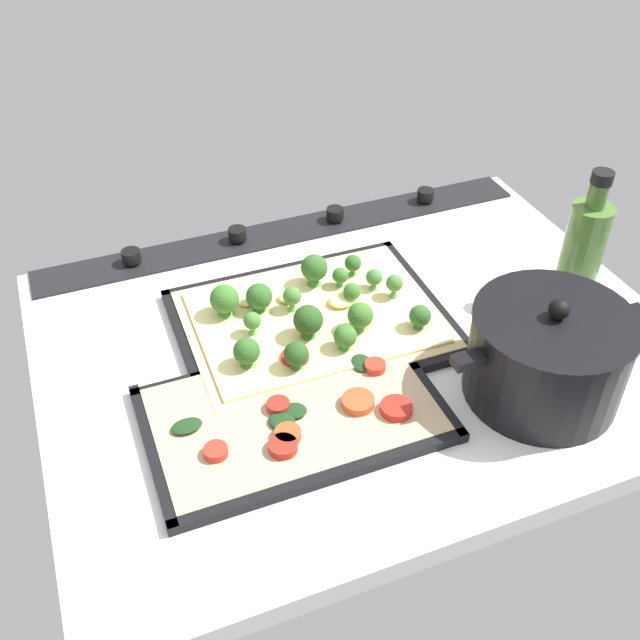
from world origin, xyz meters
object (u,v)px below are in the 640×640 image
broccoli_pizza (311,316)px  cooking_pot (547,355)px  baking_tray_front (313,325)px  oil_bottle (583,249)px  baking_tray_back (293,415)px  veggie_pizza_back (296,411)px

broccoli_pizza → cooking_pot: bearing=135.1°
cooking_pot → baking_tray_front: bearing=-45.4°
broccoli_pizza → oil_bottle: size_ratio=1.71×
baking_tray_back → cooking_pot: bearing=166.8°
veggie_pizza_back → cooking_pot: cooking_pot is taller
broccoli_pizza → veggie_pizza_back: broccoli_pizza is taller
cooking_pot → oil_bottle: oil_bottle is taller
broccoli_pizza → baking_tray_back: (7.80, 14.58, -1.72)cm
baking_tray_back → cooking_pot: (-29.35, 6.88, 5.45)cm
baking_tray_front → baking_tray_back: size_ratio=1.04×
cooking_pot → oil_bottle: size_ratio=1.31×
veggie_pizza_back → oil_bottle: bearing=-170.1°
veggie_pizza_back → oil_bottle: 45.69cm
baking_tray_back → oil_bottle: oil_bottle is taller
oil_bottle → veggie_pizza_back: bearing=9.9°
baking_tray_front → baking_tray_back: same height
veggie_pizza_back → cooking_pot: (-29.00, 6.76, 4.73)cm
broccoli_pizza → oil_bottle: 38.14cm
baking_tray_back → cooking_pot: size_ratio=1.35×
baking_tray_back → broccoli_pizza: bearing=-118.1°
baking_tray_front → veggie_pizza_back: (7.75, 14.75, 0.73)cm
broccoli_pizza → baking_tray_front: bearing=-168.4°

